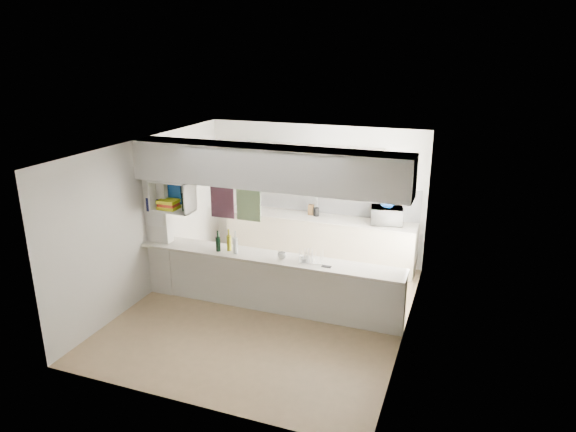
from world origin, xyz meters
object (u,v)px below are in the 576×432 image
at_px(microwave, 387,216).
at_px(wine_bottles, 228,244).
at_px(bowl, 388,206).
at_px(dish_rack, 311,256).

height_order(microwave, wine_bottles, wine_bottles).
distance_m(microwave, wine_bottles, 3.02).
xyz_separation_m(bowl, dish_rack, (-0.76, -2.10, -0.26)).
xyz_separation_m(microwave, bowl, (0.00, 0.00, 0.18)).
height_order(bowl, wine_bottles, bowl).
bearing_deg(bowl, microwave, -127.39).
bearing_deg(dish_rack, microwave, 53.53).
bearing_deg(bowl, wine_bottles, -133.43).
distance_m(dish_rack, wine_bottles, 1.32).
relative_size(microwave, bowl, 2.31).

